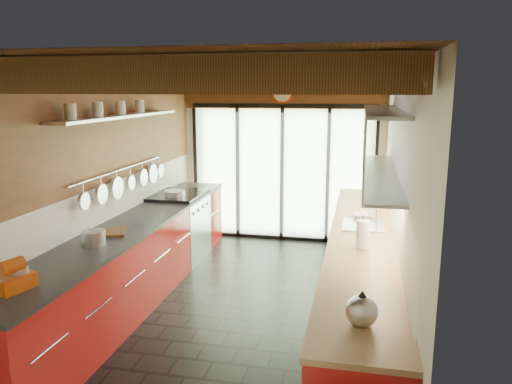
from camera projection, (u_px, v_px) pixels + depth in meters
ground at (243, 308)px, 5.56m from camera, size 5.50×5.50×0.00m
room_shell at (242, 162)px, 5.23m from camera, size 5.50×5.50×5.50m
ceiling_beams at (250, 83)px, 5.43m from camera, size 3.14×5.06×4.90m
glass_door at (282, 137)px, 7.81m from camera, size 2.95×0.10×2.90m
left_counter at (135, 261)px, 5.73m from camera, size 0.68×5.00×0.92m
range_stove at (179, 227)px, 7.12m from camera, size 0.66×0.90×0.97m
right_counter at (361, 278)px, 5.21m from camera, size 0.68×5.00×0.92m
sink_assembly at (364, 222)px, 5.49m from camera, size 0.45×0.52×0.43m
upper_cabinets_right at (382, 143)px, 5.18m from camera, size 0.34×3.00×3.00m
left_wall_fixtures at (124, 143)px, 5.78m from camera, size 0.28×2.60×0.96m
stand_mixer at (15, 277)px, 3.73m from camera, size 0.23×0.31×0.25m
pot_large at (94, 238)px, 4.81m from camera, size 0.29×0.29×0.14m
pot_small at (175, 195)px, 6.87m from camera, size 0.37×0.37×0.11m
cutting_board at (114, 232)px, 5.21m from camera, size 0.33×0.38×0.03m
kettle at (362, 309)px, 3.17m from camera, size 0.23×0.27×0.25m
paper_towel at (363, 235)px, 4.68m from camera, size 0.15×0.15×0.33m
soap_bottle at (363, 223)px, 5.24m from camera, size 0.11×0.11×0.20m
bowl at (363, 216)px, 5.82m from camera, size 0.25×0.25×0.06m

